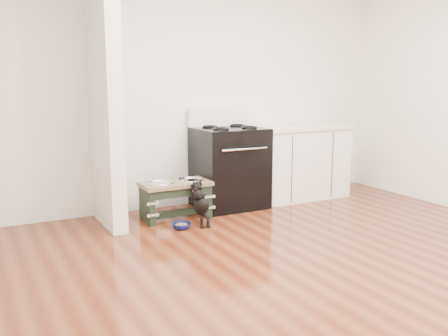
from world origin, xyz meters
TOP-DOWN VIEW (x-y plane):
  - ground at (0.00, 0.00)m, footprint 5.00×5.00m
  - room_shell at (0.00, 0.00)m, footprint 5.00×5.00m
  - partition_wall at (-1.18, 2.10)m, footprint 0.15×0.80m
  - oven_range at (0.25, 2.16)m, footprint 0.76×0.69m
  - cabinet_run at (1.23, 2.18)m, footprint 1.24×0.64m
  - dog_feeder at (-0.49, 1.97)m, footprint 0.73×0.39m
  - puppy at (-0.36, 1.64)m, footprint 0.13×0.37m
  - floor_bowl at (-0.59, 1.61)m, footprint 0.21×0.21m

SIDE VIEW (x-z plane):
  - ground at x=0.00m, z-range 0.00..0.00m
  - floor_bowl at x=-0.59m, z-range 0.00..0.06m
  - puppy at x=-0.36m, z-range 0.02..0.46m
  - dog_feeder at x=-0.49m, z-range 0.08..0.49m
  - cabinet_run at x=1.23m, z-range 0.00..0.91m
  - oven_range at x=0.25m, z-range -0.09..1.05m
  - partition_wall at x=-1.18m, z-range 0.00..2.70m
  - room_shell at x=0.00m, z-range -0.88..4.12m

